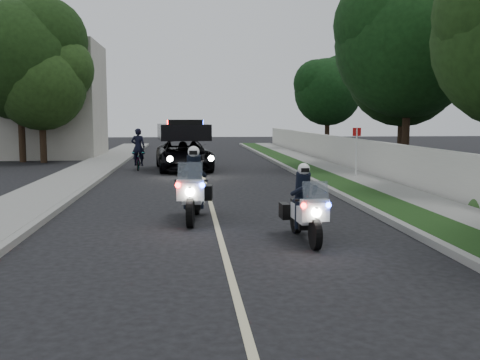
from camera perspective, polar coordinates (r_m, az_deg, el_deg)
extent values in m
plane|color=black|center=(9.95, -1.44, -8.09)|extent=(120.00, 120.00, 0.00)
cube|color=gray|center=(20.32, 8.16, -0.44)|extent=(0.20, 60.00, 0.15)
cube|color=#193814|center=(20.49, 10.07, -0.41)|extent=(1.20, 60.00, 0.16)
cube|color=gray|center=(20.88, 13.51, -0.36)|extent=(1.40, 60.00, 0.16)
cube|color=beige|center=(21.16, 16.12, 1.48)|extent=(0.22, 60.00, 1.50)
cube|color=gray|center=(20.05, -15.26, -0.70)|extent=(0.20, 60.00, 0.15)
cube|color=gray|center=(20.27, -18.33, -0.71)|extent=(2.00, 60.00, 0.16)
cube|color=#A8A396|center=(36.82, -20.31, 7.64)|extent=(8.00, 6.00, 7.00)
cube|color=#BFB78C|center=(19.77, -3.47, -0.78)|extent=(0.12, 50.00, 0.01)
imported|color=black|center=(26.35, -5.75, 1.01)|extent=(2.89, 5.43, 2.54)
imported|color=black|center=(26.81, -10.33, 1.03)|extent=(0.68, 1.69, 0.87)
imported|color=black|center=(26.81, -10.33, 1.03)|extent=(0.65, 0.45, 1.76)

